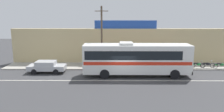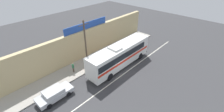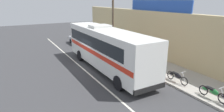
{
  "view_description": "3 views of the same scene",
  "coord_description": "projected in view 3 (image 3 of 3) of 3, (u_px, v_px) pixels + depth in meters",
  "views": [
    {
      "loc": [
        -1.05,
        -22.98,
        7.1
      ],
      "look_at": [
        -1.24,
        2.05,
        2.05
      ],
      "focal_mm": 35.56,
      "sensor_mm": 36.0,
      "label": 1
    },
    {
      "loc": [
        -14.05,
        -11.65,
        14.07
      ],
      "look_at": [
        0.57,
        1.79,
        1.91
      ],
      "focal_mm": 24.7,
      "sensor_mm": 36.0,
      "label": 2
    },
    {
      "loc": [
        15.37,
        -6.25,
        5.94
      ],
      "look_at": [
        1.86,
        1.37,
        1.25
      ],
      "focal_mm": 30.04,
      "sensor_mm": 36.0,
      "label": 3
    }
  ],
  "objects": [
    {
      "name": "storefront_facade",
      "position": [
        152.0,
        34.0,
        20.24
      ],
      "size": [
        30.0,
        0.7,
        4.8
      ],
      "primitive_type": "cube",
      "color": "tan",
      "rests_on": "ground_plane"
    },
    {
      "name": "motorcycle_red",
      "position": [
        212.0,
        92.0,
        11.31
      ],
      "size": [
        1.87,
        0.56,
        0.94
      ],
      "color": "black",
      "rests_on": "sidewalk_slab"
    },
    {
      "name": "utility_pole",
      "position": [
        113.0,
        18.0,
        20.24
      ],
      "size": [
        1.6,
        0.22,
        7.6
      ],
      "color": "brown",
      "rests_on": "sidewalk_slab"
    },
    {
      "name": "storefront_billboard",
      "position": [
        157.0,
        6.0,
        18.91
      ],
      "size": [
        8.43,
        0.12,
        1.1
      ],
      "primitive_type": "cube",
      "color": "#234CAD",
      "rests_on": "storefront_facade"
    },
    {
      "name": "parked_car",
      "position": [
        79.0,
        39.0,
        25.8
      ],
      "size": [
        4.32,
        1.91,
        1.37
      ],
      "color": "#B7BABF",
      "rests_on": "ground_plane"
    },
    {
      "name": "motorcycle_green",
      "position": [
        177.0,
        76.0,
        13.64
      ],
      "size": [
        1.9,
        0.56,
        0.94
      ],
      "color": "black",
      "rests_on": "sidewalk_slab"
    },
    {
      "name": "road_center_stripe",
      "position": [
        81.0,
        67.0,
        17.1
      ],
      "size": [
        30.0,
        0.14,
        0.01
      ],
      "primitive_type": "cube",
      "color": "silver",
      "rests_on": "ground_plane"
    },
    {
      "name": "sidewalk_slab",
      "position": [
        135.0,
        57.0,
        19.9
      ],
      "size": [
        30.0,
        3.6,
        0.14
      ],
      "primitive_type": "cube",
      "color": "#A8A399",
      "rests_on": "ground_plane"
    },
    {
      "name": "ground_plane",
      "position": [
        89.0,
        66.0,
        17.47
      ],
      "size": [
        70.0,
        70.0,
        0.0
      ],
      "primitive_type": "plane",
      "color": "#3A3A3D"
    },
    {
      "name": "intercity_bus",
      "position": [
        106.0,
        46.0,
        16.17
      ],
      "size": [
        11.73,
        2.61,
        3.78
      ],
      "color": "white",
      "rests_on": "ground_plane"
    },
    {
      "name": "pedestrian_by_curb",
      "position": [
        112.0,
        41.0,
        23.18
      ],
      "size": [
        0.3,
        0.48,
        1.6
      ],
      "color": "brown",
      "rests_on": "sidewalk_slab"
    }
  ]
}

